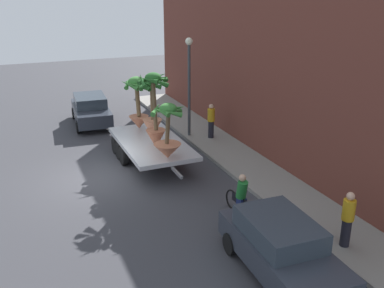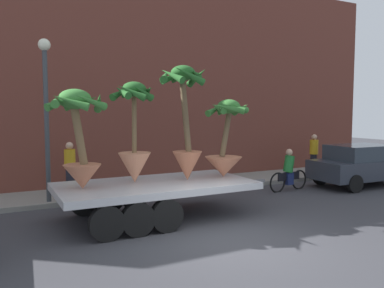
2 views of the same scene
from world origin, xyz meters
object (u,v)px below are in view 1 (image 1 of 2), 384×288
object	(u,v)px
pedestrian_near_gate	(348,218)
pedestrian_far_left	(211,120)
cyclist	(242,198)
street_lamp	(189,74)
potted_palm_rear	(155,112)
parked_car	(281,247)
potted_palm_front	(138,102)
potted_palm_extra	(152,112)
trailing_car	(91,109)
potted_palm_middle	(168,136)
flatbed_trailer	(150,144)

from	to	relation	value
pedestrian_near_gate	pedestrian_far_left	size ratio (longest dim) A/B	1.00
cyclist	street_lamp	world-z (taller)	street_lamp
potted_palm_rear	parked_car	world-z (taller)	potted_palm_rear
potted_palm_front	potted_palm_extra	bearing A→B (deg)	8.11
potted_palm_rear	potted_palm_extra	distance (m)	1.42
potted_palm_extra	parked_car	bearing A→B (deg)	2.83
potted_palm_extra	parked_car	xyz separation A→B (m)	(9.31, 0.46, -1.30)
pedestrian_far_left	parked_car	bearing A→B (deg)	-15.59
parked_car	trailing_car	xyz separation A→B (m)	(-15.47, -2.03, 0.00)
pedestrian_near_gate	parked_car	bearing A→B (deg)	-84.89
potted_palm_rear	parked_car	xyz separation A→B (m)	(7.97, 0.76, -1.67)
potted_palm_extra	cyclist	bearing A→B (deg)	9.62
potted_palm_middle	cyclist	bearing A→B (deg)	20.29
potted_palm_rear	potted_palm_front	xyz separation A→B (m)	(-2.80, 0.10, -0.27)
potted_palm_extra	cyclist	world-z (taller)	potted_palm_extra
potted_palm_extra	street_lamp	bearing A→B (deg)	126.43
flatbed_trailer	potted_palm_middle	xyz separation A→B (m)	(2.39, -0.02, 1.13)
potted_palm_rear	cyclist	size ratio (longest dim) A/B	1.69
parked_car	pedestrian_near_gate	distance (m)	2.39
potted_palm_front	pedestrian_far_left	world-z (taller)	potted_palm_front
pedestrian_far_left	street_lamp	bearing A→B (deg)	-132.94
potted_palm_extra	cyclist	size ratio (longest dim) A/B	1.44
flatbed_trailer	parked_car	world-z (taller)	parked_car
potted_palm_extra	cyclist	xyz separation A→B (m)	(6.16, 1.04, -1.46)
potted_palm_rear	trailing_car	bearing A→B (deg)	-170.40
flatbed_trailer	pedestrian_far_left	size ratio (longest dim) A/B	3.59
potted_palm_extra	pedestrian_near_gate	bearing A→B (deg)	17.30
potted_palm_middle	potted_palm_front	xyz separation A→B (m)	(-4.11, 0.04, 0.33)
pedestrian_near_gate	trailing_car	bearing A→B (deg)	-163.89
flatbed_trailer	trailing_car	distance (m)	6.56
potted_palm_front	pedestrian_near_gate	size ratio (longest dim) A/B	1.41
potted_palm_rear	pedestrian_near_gate	world-z (taller)	potted_palm_rear
potted_palm_front	pedestrian_near_gate	bearing A→B (deg)	16.07
flatbed_trailer	potted_palm_extra	bearing A→B (deg)	138.27
potted_palm_middle	pedestrian_far_left	world-z (taller)	potted_palm_middle
pedestrian_near_gate	street_lamp	size ratio (longest dim) A/B	0.35
potted_palm_rear	potted_palm_middle	bearing A→B (deg)	2.27
flatbed_trailer	pedestrian_near_gate	size ratio (longest dim) A/B	3.59
potted_palm_rear	street_lamp	distance (m)	4.33
potted_palm_extra	potted_palm_middle	bearing A→B (deg)	-5.44
trailing_car	cyclist	bearing A→B (deg)	11.99
pedestrian_near_gate	pedestrian_far_left	xyz separation A→B (m)	(-10.18, 0.53, 0.00)
street_lamp	cyclist	bearing A→B (deg)	-10.42
potted_palm_extra	trailing_car	distance (m)	6.49
street_lamp	potted_palm_rear	bearing A→B (deg)	-41.44
potted_palm_rear	parked_car	size ratio (longest dim) A/B	0.73
potted_palm_extra	pedestrian_near_gate	world-z (taller)	potted_palm_extra
potted_palm_rear	trailing_car	size ratio (longest dim) A/B	0.71
potted_palm_middle	potted_palm_front	bearing A→B (deg)	179.38
potted_palm_front	pedestrian_far_left	size ratio (longest dim) A/B	1.41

